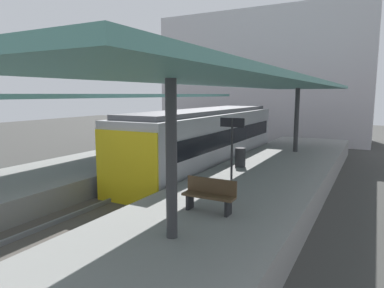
{
  "coord_description": "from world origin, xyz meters",
  "views": [
    {
      "loc": [
        7.5,
        -10.9,
        4.04
      ],
      "look_at": [
        0.33,
        2.49,
        1.84
      ],
      "focal_mm": 32.24,
      "sensor_mm": 36.0,
      "label": 1
    }
  ],
  "objects": [
    {
      "name": "passenger_near_bench",
      "position": [
        -3.6,
        4.53,
        1.87
      ],
      "size": [
        0.36,
        0.36,
        1.68
      ],
      "color": "navy",
      "rests_on": "platform_left"
    },
    {
      "name": "rail_far_side",
      "position": [
        0.72,
        0.0,
        0.27
      ],
      "size": [
        0.08,
        28.0,
        0.14
      ],
      "primitive_type": "cube",
      "color": "slate",
      "rests_on": "track_ballast"
    },
    {
      "name": "canopy_left",
      "position": [
        -3.8,
        1.4,
        3.93
      ],
      "size": [
        4.18,
        21.0,
        3.05
      ],
      "color": "#333335",
      "rests_on": "platform_left"
    },
    {
      "name": "commuter_train",
      "position": [
        0.0,
        4.66,
        1.73
      ],
      "size": [
        2.78,
        12.84,
        3.1
      ],
      "color": "#ADADB2",
      "rests_on": "track_ballast"
    },
    {
      "name": "litter_bin",
      "position": [
        2.55,
        2.66,
        1.4
      ],
      "size": [
        0.44,
        0.44,
        0.8
      ],
      "primitive_type": "cylinder",
      "color": "#2D2D30",
      "rests_on": "platform_right"
    },
    {
      "name": "platform_sign",
      "position": [
        3.04,
        0.44,
        2.62
      ],
      "size": [
        0.9,
        0.08,
        2.21
      ],
      "color": "#262628",
      "rests_on": "platform_right"
    },
    {
      "name": "platform_right",
      "position": [
        3.8,
        0.0,
        0.5
      ],
      "size": [
        4.4,
        28.0,
        1.0
      ],
      "primitive_type": "cube",
      "color": "gray",
      "rests_on": "ground_plane"
    },
    {
      "name": "ground_plane",
      "position": [
        0.0,
        0.0,
        0.0
      ],
      "size": [
        80.0,
        80.0,
        0.0
      ],
      "primitive_type": "plane",
      "color": "#383835"
    },
    {
      "name": "canopy_right",
      "position": [
        3.8,
        1.4,
        4.39
      ],
      "size": [
        4.18,
        21.0,
        3.52
      ],
      "color": "#333335",
      "rests_on": "platform_right"
    },
    {
      "name": "platform_bench",
      "position": [
        3.81,
        -3.03,
        1.46
      ],
      "size": [
        1.4,
        0.41,
        0.86
      ],
      "color": "black",
      "rests_on": "platform_right"
    },
    {
      "name": "rail_near_side",
      "position": [
        -0.72,
        0.0,
        0.27
      ],
      "size": [
        0.08,
        28.0,
        0.14
      ],
      "primitive_type": "cube",
      "color": "slate",
      "rests_on": "track_ballast"
    },
    {
      "name": "platform_left",
      "position": [
        -3.8,
        0.0,
        0.5
      ],
      "size": [
        4.4,
        28.0,
        1.0
      ],
      "primitive_type": "cube",
      "color": "gray",
      "rests_on": "ground_plane"
    },
    {
      "name": "passenger_mid_platform",
      "position": [
        -3.72,
        6.79,
        1.89
      ],
      "size": [
        0.36,
        0.36,
        1.71
      ],
      "color": "#232328",
      "rests_on": "platform_left"
    },
    {
      "name": "station_building_backdrop",
      "position": [
        -1.7,
        20.0,
        5.5
      ],
      "size": [
        18.0,
        6.0,
        11.0
      ],
      "primitive_type": "cube",
      "color": "#B7B2B7",
      "rests_on": "ground_plane"
    },
    {
      "name": "track_ballast",
      "position": [
        0.0,
        0.0,
        0.1
      ],
      "size": [
        3.2,
        28.0,
        0.2
      ],
      "primitive_type": "cube",
      "color": "#4C4742",
      "rests_on": "ground_plane"
    }
  ]
}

